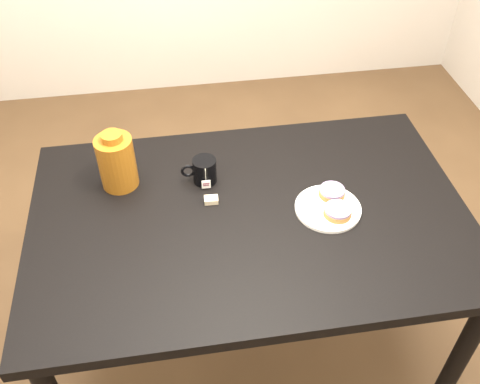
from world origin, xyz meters
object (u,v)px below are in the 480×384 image
at_px(bagel_back, 332,192).
at_px(bagel_package, 117,161).
at_px(table, 250,231).
at_px(mug, 204,170).
at_px(teabag_pouch, 211,200).
at_px(bagel_front, 338,211).
at_px(plate, 328,208).

relative_size(bagel_back, bagel_package, 0.53).
xyz_separation_m(table, mug, (-0.13, 0.18, 0.13)).
bearing_deg(table, mug, 125.35).
bearing_deg(mug, teabag_pouch, -83.36).
xyz_separation_m(bagel_front, bagel_package, (-0.68, 0.27, 0.07)).
bearing_deg(bagel_back, teabag_pouch, 174.10).
relative_size(teabag_pouch, bagel_package, 0.22).
xyz_separation_m(plate, bagel_package, (-0.66, 0.23, 0.09)).
height_order(bagel_back, bagel_front, same).
height_order(plate, bagel_front, bagel_front).
xyz_separation_m(table, teabag_pouch, (-0.12, 0.07, 0.09)).
height_order(plate, teabag_pouch, teabag_pouch).
height_order(plate, mug, mug).
bearing_deg(bagel_front, plate, 118.67).
bearing_deg(table, teabag_pouch, 148.49).
relative_size(plate, mug, 1.75).
bearing_deg(plate, bagel_package, 160.66).
bearing_deg(table, bagel_package, 152.93).
height_order(bagel_front, bagel_package, bagel_package).
bearing_deg(bagel_package, bagel_front, -21.47).
distance_m(plate, bagel_front, 0.04).
height_order(bagel_front, teabag_pouch, bagel_front).
relative_size(bagel_back, mug, 0.91).
bearing_deg(bagel_front, bagel_back, 85.38).
bearing_deg(teabag_pouch, mug, 95.51).
bearing_deg(bagel_back, mug, 159.83).
bearing_deg(bagel_back, plate, -116.59).
distance_m(table, bagel_back, 0.30).
distance_m(mug, teabag_pouch, 0.11).
xyz_separation_m(bagel_back, mug, (-0.40, 0.15, 0.02)).
relative_size(table, bagel_back, 12.76).
distance_m(bagel_front, bagel_package, 0.73).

